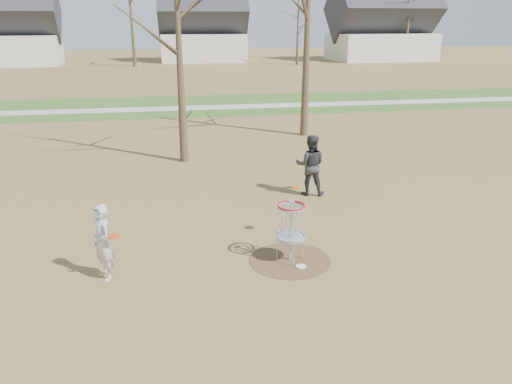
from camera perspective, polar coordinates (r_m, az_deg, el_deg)
ground at (r=11.07m, az=3.90°, el=-7.78°), size 160.00×160.00×0.00m
green_band at (r=31.07m, az=-5.24°, el=9.90°), size 160.00×8.00×0.01m
footpath at (r=30.08m, az=-5.08°, el=9.61°), size 160.00×1.50×0.01m
dirt_circle at (r=11.07m, az=3.90°, el=-7.76°), size 1.80×1.80×0.01m
player_standing at (r=10.45m, az=-17.14°, el=-5.54°), size 0.61×0.69×1.59m
player_throwing at (r=14.86m, az=6.23°, el=3.08°), size 1.04×0.90×1.82m
disc_grounded at (r=10.79m, az=5.17°, el=-8.46°), size 0.22×0.22×0.02m
discs_in_play at (r=10.76m, az=-4.46°, el=-1.89°), size 4.24×1.70×0.33m
disc_golf_basket at (r=10.69m, az=4.01°, el=-3.41°), size 0.64×0.64×1.35m
bare_trees at (r=45.55m, az=-4.73°, el=19.62°), size 52.62×44.98×9.00m
houses_row at (r=62.51m, az=-3.72°, el=17.86°), size 56.51×10.01×7.26m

